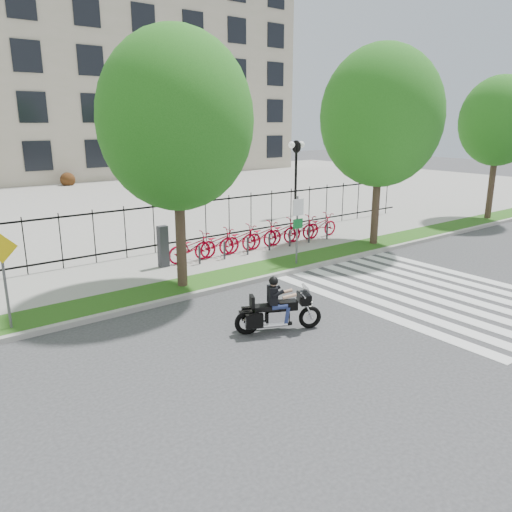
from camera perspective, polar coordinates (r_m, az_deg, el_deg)
ground at (r=13.18m, az=6.94°, el=-8.36°), size 120.00×120.00×0.00m
curb at (r=16.12m, az=-3.29°, el=-3.54°), size 60.00×0.20×0.15m
grass_verge at (r=16.79m, az=-4.93°, el=-2.79°), size 60.00×1.50×0.15m
sidewalk at (r=18.86m, az=-9.05°, el=-0.91°), size 60.00×3.50×0.15m
plaza at (r=35.00m, az=-23.08°, el=5.43°), size 80.00×34.00×0.10m
crosswalk_stripes at (r=16.71m, az=18.90°, el=-3.92°), size 5.70×8.00×0.01m
iron_fence at (r=20.12m, az=-11.58°, el=3.14°), size 30.00×0.06×2.00m
lamp_post_right at (r=27.76m, az=4.61°, el=10.92°), size 1.06×0.70×4.25m
street_tree_1 at (r=15.39m, az=-9.12°, el=15.01°), size 4.64×4.64×7.77m
street_tree_2 at (r=21.52m, az=14.13°, el=15.19°), size 4.94×4.94×8.11m
street_tree_3 at (r=29.52m, az=26.04°, el=13.67°), size 4.00×4.00×7.40m
bike_share_station at (r=20.52m, az=0.55°, el=2.35°), size 8.99×0.89×1.50m
sign_pole_regulatory at (r=18.11m, az=4.78°, el=3.98°), size 0.50×0.09×2.50m
sign_pole_warning at (r=13.77m, az=-26.92°, el=-1.22°), size 0.78×0.09×2.49m
motorcycle_rider at (r=12.81m, az=2.55°, el=-6.11°), size 2.14×1.25×1.78m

